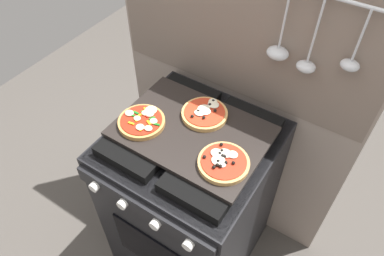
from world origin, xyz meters
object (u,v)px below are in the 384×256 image
at_px(stove, 192,199).
at_px(baking_tray, 192,131).
at_px(pizza_center, 204,113).
at_px(pizza_right, 223,162).
at_px(pizza_left, 142,121).

bearing_deg(stove, baking_tray, 90.00).
bearing_deg(stove, pizza_center, 91.04).
height_order(baking_tray, pizza_right, pizza_right).
xyz_separation_m(pizza_left, pizza_center, (0.17, 0.16, 0.00)).
distance_m(pizza_left, pizza_center, 0.23).
relative_size(stove, pizza_center, 5.17).
distance_m(stove, pizza_center, 0.49).
bearing_deg(baking_tray, pizza_right, -23.42).
height_order(stove, pizza_center, pizza_center).
xyz_separation_m(baking_tray, pizza_left, (-0.17, -0.07, 0.02)).
bearing_deg(baking_tray, stove, -90.00).
bearing_deg(pizza_center, pizza_left, -136.56).
height_order(stove, baking_tray, baking_tray).
relative_size(baking_tray, pizza_center, 3.10).
height_order(pizza_left, pizza_right, pizza_right).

